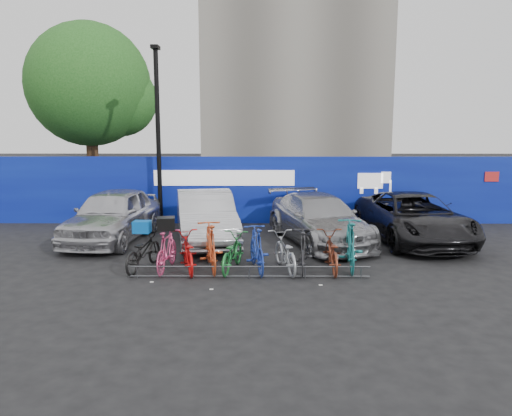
{
  "coord_description": "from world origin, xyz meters",
  "views": [
    {
      "loc": [
        0.21,
        -11.74,
        3.52
      ],
      "look_at": [
        0.15,
        2.0,
        1.22
      ],
      "focal_mm": 35.0,
      "sensor_mm": 36.0,
      "label": 1
    }
  ],
  "objects_px": {
    "bike_1": "(167,250)",
    "bike_5": "(257,249)",
    "bike_8": "(331,252)",
    "bike_9": "(350,245)",
    "bike_3": "(211,246)",
    "bike_4": "(232,252)",
    "car_1": "(206,217)",
    "car_2": "(319,219)",
    "car_0": "(113,215)",
    "tree": "(95,88)",
    "bike_7": "(303,250)",
    "car_3": "(413,218)",
    "bike_rack": "(249,272)",
    "bike_2": "(187,252)",
    "bike_0": "(143,251)",
    "bike_6": "(285,252)",
    "lamppost": "(158,132)"
  },
  "relations": [
    {
      "from": "bike_rack",
      "to": "bike_5",
      "type": "height_order",
      "value": "bike_5"
    },
    {
      "from": "car_0",
      "to": "car_1",
      "type": "bearing_deg",
      "value": 2.9
    },
    {
      "from": "car_0",
      "to": "bike_9",
      "type": "height_order",
      "value": "car_0"
    },
    {
      "from": "car_2",
      "to": "bike_3",
      "type": "bearing_deg",
      "value": -152.07
    },
    {
      "from": "bike_rack",
      "to": "car_3",
      "type": "distance_m",
      "value": 6.24
    },
    {
      "from": "bike_rack",
      "to": "car_2",
      "type": "bearing_deg",
      "value": 60.6
    },
    {
      "from": "bike_0",
      "to": "bike_6",
      "type": "distance_m",
      "value": 3.48
    },
    {
      "from": "tree",
      "to": "bike_2",
      "type": "distance_m",
      "value": 12.25
    },
    {
      "from": "car_3",
      "to": "bike_1",
      "type": "relative_size",
      "value": 3.11
    },
    {
      "from": "bike_0",
      "to": "bike_8",
      "type": "xyz_separation_m",
      "value": [
        4.61,
        -0.07,
        0.01
      ]
    },
    {
      "from": "car_2",
      "to": "bike_1",
      "type": "xyz_separation_m",
      "value": [
        -4.06,
        -3.01,
        -0.21
      ]
    },
    {
      "from": "car_0",
      "to": "bike_8",
      "type": "bearing_deg",
      "value": -20.98
    },
    {
      "from": "bike_3",
      "to": "bike_8",
      "type": "height_order",
      "value": "bike_3"
    },
    {
      "from": "car_0",
      "to": "bike_6",
      "type": "distance_m",
      "value": 6.03
    },
    {
      "from": "tree",
      "to": "bike_7",
      "type": "distance_m",
      "value": 13.69
    },
    {
      "from": "car_1",
      "to": "bike_5",
      "type": "xyz_separation_m",
      "value": [
        1.56,
        -3.06,
        -0.21
      ]
    },
    {
      "from": "bike_3",
      "to": "bike_5",
      "type": "height_order",
      "value": "bike_3"
    },
    {
      "from": "bike_rack",
      "to": "bike_4",
      "type": "height_order",
      "value": "bike_4"
    },
    {
      "from": "car_0",
      "to": "car_3",
      "type": "relative_size",
      "value": 0.9
    },
    {
      "from": "lamppost",
      "to": "bike_1",
      "type": "xyz_separation_m",
      "value": [
        1.19,
        -5.38,
        -2.76
      ]
    },
    {
      "from": "bike_7",
      "to": "car_0",
      "type": "bearing_deg",
      "value": -25.1
    },
    {
      "from": "car_0",
      "to": "bike_7",
      "type": "xyz_separation_m",
      "value": [
        5.53,
        -3.24,
        -0.29
      ]
    },
    {
      "from": "bike_1",
      "to": "bike_4",
      "type": "distance_m",
      "value": 1.58
    },
    {
      "from": "bike_2",
      "to": "bike_7",
      "type": "xyz_separation_m",
      "value": [
        2.81,
        -0.01,
        0.05
      ]
    },
    {
      "from": "bike_3",
      "to": "bike_8",
      "type": "relative_size",
      "value": 1.09
    },
    {
      "from": "bike_0",
      "to": "bike_1",
      "type": "xyz_separation_m",
      "value": [
        0.6,
        -0.09,
        0.04
      ]
    },
    {
      "from": "bike_1",
      "to": "bike_2",
      "type": "distance_m",
      "value": 0.5
    },
    {
      "from": "bike_1",
      "to": "bike_5",
      "type": "relative_size",
      "value": 0.91
    },
    {
      "from": "car_0",
      "to": "bike_rack",
      "type": "bearing_deg",
      "value": -35.96
    },
    {
      "from": "bike_1",
      "to": "bike_8",
      "type": "bearing_deg",
      "value": -174.39
    },
    {
      "from": "bike_rack",
      "to": "bike_4",
      "type": "bearing_deg",
      "value": 123.84
    },
    {
      "from": "car_0",
      "to": "bike_6",
      "type": "height_order",
      "value": "car_0"
    },
    {
      "from": "bike_rack",
      "to": "car_2",
      "type": "xyz_separation_m",
      "value": [
        2.05,
        3.63,
        0.55
      ]
    },
    {
      "from": "bike_3",
      "to": "bike_1",
      "type": "bearing_deg",
      "value": -7.39
    },
    {
      "from": "car_3",
      "to": "bike_6",
      "type": "bearing_deg",
      "value": -147.08
    },
    {
      "from": "bike_8",
      "to": "bike_9",
      "type": "height_order",
      "value": "bike_9"
    },
    {
      "from": "car_3",
      "to": "bike_3",
      "type": "bearing_deg",
      "value": -157.23
    },
    {
      "from": "bike_3",
      "to": "bike_9",
      "type": "bearing_deg",
      "value": 170.12
    },
    {
      "from": "bike_3",
      "to": "bike_4",
      "type": "bearing_deg",
      "value": 162.69
    },
    {
      "from": "car_1",
      "to": "bike_8",
      "type": "height_order",
      "value": "car_1"
    },
    {
      "from": "bike_3",
      "to": "bike_4",
      "type": "relative_size",
      "value": 1.15
    },
    {
      "from": "bike_1",
      "to": "bike_6",
      "type": "relative_size",
      "value": 0.96
    },
    {
      "from": "bike_2",
      "to": "bike_8",
      "type": "height_order",
      "value": "bike_8"
    },
    {
      "from": "car_3",
      "to": "bike_3",
      "type": "xyz_separation_m",
      "value": [
        -5.88,
        -3.08,
        -0.14
      ]
    },
    {
      "from": "bike_2",
      "to": "bike_8",
      "type": "distance_m",
      "value": 3.5
    },
    {
      "from": "car_2",
      "to": "car_0",
      "type": "bearing_deg",
      "value": 161.82
    },
    {
      "from": "bike_2",
      "to": "bike_5",
      "type": "relative_size",
      "value": 0.96
    },
    {
      "from": "car_3",
      "to": "bike_rack",
      "type": "bearing_deg",
      "value": -147.42
    },
    {
      "from": "bike_1",
      "to": "bike_2",
      "type": "height_order",
      "value": "bike_1"
    },
    {
      "from": "bike_2",
      "to": "bike_3",
      "type": "xyz_separation_m",
      "value": [
        0.56,
        0.1,
        0.12
      ]
    }
  ]
}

